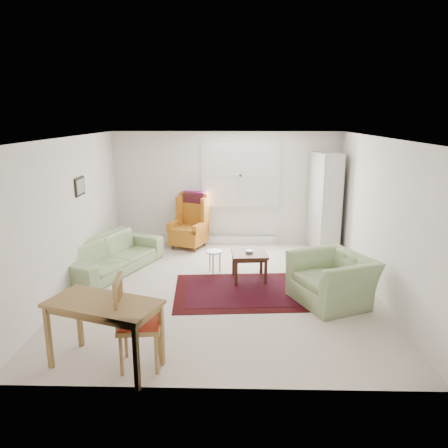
{
  "coord_description": "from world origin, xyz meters",
  "views": [
    {
      "loc": [
        0.18,
        -6.84,
        2.83
      ],
      "look_at": [
        0.0,
        0.3,
        1.05
      ],
      "focal_mm": 35.0,
      "sensor_mm": 36.0,
      "label": 1
    }
  ],
  "objects_px": {
    "armchair": "(332,275)",
    "desk_chair": "(139,322)",
    "stool": "(214,261)",
    "desk": "(105,334)",
    "coffee_table": "(249,266)",
    "cabinet": "(325,202)",
    "wingback_chair": "(188,221)",
    "sofa": "(111,248)"
  },
  "relations": [
    {
      "from": "coffee_table",
      "to": "desk",
      "type": "relative_size",
      "value": 0.48
    },
    {
      "from": "armchair",
      "to": "desk_chair",
      "type": "bearing_deg",
      "value": -78.62
    },
    {
      "from": "desk",
      "to": "desk_chair",
      "type": "height_order",
      "value": "desk_chair"
    },
    {
      "from": "armchair",
      "to": "wingback_chair",
      "type": "height_order",
      "value": "wingback_chair"
    },
    {
      "from": "desk_chair",
      "to": "armchair",
      "type": "bearing_deg",
      "value": -60.72
    },
    {
      "from": "stool",
      "to": "cabinet",
      "type": "xyz_separation_m",
      "value": [
        2.29,
        1.54,
        0.83
      ]
    },
    {
      "from": "sofa",
      "to": "desk",
      "type": "height_order",
      "value": "sofa"
    },
    {
      "from": "desk_chair",
      "to": "wingback_chair",
      "type": "bearing_deg",
      "value": -7.1
    },
    {
      "from": "sofa",
      "to": "desk",
      "type": "bearing_deg",
      "value": -142.71
    },
    {
      "from": "sofa",
      "to": "stool",
      "type": "relative_size",
      "value": 5.35
    },
    {
      "from": "wingback_chair",
      "to": "desk_chair",
      "type": "relative_size",
      "value": 1.11
    },
    {
      "from": "wingback_chair",
      "to": "desk",
      "type": "xyz_separation_m",
      "value": [
        -0.46,
        -4.7,
        -0.2
      ]
    },
    {
      "from": "stool",
      "to": "desk_chair",
      "type": "bearing_deg",
      "value": -102.64
    },
    {
      "from": "armchair",
      "to": "cabinet",
      "type": "height_order",
      "value": "cabinet"
    },
    {
      "from": "cabinet",
      "to": "desk",
      "type": "height_order",
      "value": "cabinet"
    },
    {
      "from": "sofa",
      "to": "coffee_table",
      "type": "height_order",
      "value": "sofa"
    },
    {
      "from": "cabinet",
      "to": "wingback_chair",
      "type": "bearing_deg",
      "value": 167.69
    },
    {
      "from": "armchair",
      "to": "wingback_chair",
      "type": "bearing_deg",
      "value": -162.47
    },
    {
      "from": "sofa",
      "to": "cabinet",
      "type": "xyz_separation_m",
      "value": [
        4.2,
        1.55,
        0.59
      ]
    },
    {
      "from": "desk_chair",
      "to": "stool",
      "type": "bearing_deg",
      "value": -18.94
    },
    {
      "from": "wingback_chair",
      "to": "stool",
      "type": "bearing_deg",
      "value": -46.02
    },
    {
      "from": "coffee_table",
      "to": "cabinet",
      "type": "xyz_separation_m",
      "value": [
        1.66,
        1.88,
        0.79
      ]
    },
    {
      "from": "armchair",
      "to": "desk_chair",
      "type": "relative_size",
      "value": 1.06
    },
    {
      "from": "armchair",
      "to": "coffee_table",
      "type": "xyz_separation_m",
      "value": [
        -1.25,
        0.94,
        -0.2
      ]
    },
    {
      "from": "coffee_table",
      "to": "desk_chair",
      "type": "bearing_deg",
      "value": -115.61
    },
    {
      "from": "desk",
      "to": "coffee_table",
      "type": "bearing_deg",
      "value": 58.42
    },
    {
      "from": "sofa",
      "to": "cabinet",
      "type": "bearing_deg",
      "value": -46.88
    },
    {
      "from": "coffee_table",
      "to": "cabinet",
      "type": "bearing_deg",
      "value": 48.61
    },
    {
      "from": "sofa",
      "to": "cabinet",
      "type": "relative_size",
      "value": 1.07
    },
    {
      "from": "desk",
      "to": "sofa",
      "type": "bearing_deg",
      "value": 104.38
    },
    {
      "from": "coffee_table",
      "to": "desk",
      "type": "height_order",
      "value": "desk"
    },
    {
      "from": "armchair",
      "to": "coffee_table",
      "type": "distance_m",
      "value": 1.58
    },
    {
      "from": "stool",
      "to": "desk_chair",
      "type": "xyz_separation_m",
      "value": [
        -0.7,
        -3.14,
        0.34
      ]
    },
    {
      "from": "stool",
      "to": "coffee_table",
      "type": "bearing_deg",
      "value": -28.64
    },
    {
      "from": "stool",
      "to": "desk",
      "type": "relative_size",
      "value": 0.33
    },
    {
      "from": "cabinet",
      "to": "desk",
      "type": "distance_m",
      "value": 5.83
    },
    {
      "from": "coffee_table",
      "to": "wingback_chair",
      "type": "bearing_deg",
      "value": 124.04
    },
    {
      "from": "armchair",
      "to": "desk",
      "type": "height_order",
      "value": "armchair"
    },
    {
      "from": "armchair",
      "to": "desk_chair",
      "type": "height_order",
      "value": "desk_chair"
    },
    {
      "from": "cabinet",
      "to": "desk",
      "type": "relative_size",
      "value": 1.64
    },
    {
      "from": "desk",
      "to": "armchair",
      "type": "bearing_deg",
      "value": 32.19
    },
    {
      "from": "armchair",
      "to": "sofa",
      "type": "bearing_deg",
      "value": -132.86
    }
  ]
}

